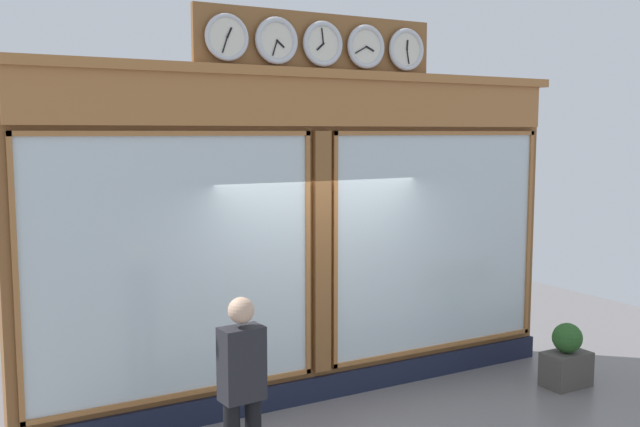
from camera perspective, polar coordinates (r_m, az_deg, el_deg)
name	(u,v)px	position (r m, az deg, el deg)	size (l,w,h in m)	color
shop_facade	(315,233)	(8.10, -0.43, -1.57)	(6.69, 0.42, 4.30)	brown
pedestrian	(242,387)	(6.17, -6.19, -13.49)	(0.38, 0.25, 1.69)	black
planter_box	(566,369)	(9.30, 18.90, -11.58)	(0.56, 0.36, 0.42)	#4C4742
planter_shrub	(567,338)	(9.19, 18.99, -9.29)	(0.36, 0.36, 0.36)	#285623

